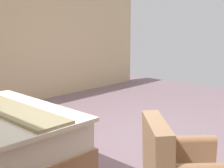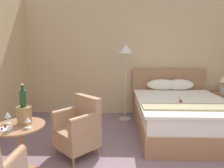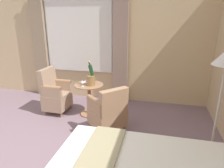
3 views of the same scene
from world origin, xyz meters
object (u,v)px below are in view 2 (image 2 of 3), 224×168
object	(u,v)px
floor_lamp_brass	(126,58)
armchair_by_window	(79,128)
side_table_round	(21,147)
bed	(180,113)
bedside_lamp	(224,82)
snack_plate	(5,129)
nightstand	(221,105)
champagne_bucket	(24,112)
wine_glass_near_bucket	(8,115)
wine_glass_near_edge	(28,120)

from	to	relation	value
floor_lamp_brass	armchair_by_window	bearing A→B (deg)	-116.53
floor_lamp_brass	side_table_round	distance (m)	2.76
bed	bedside_lamp	distance (m)	1.55
snack_plate	armchair_by_window	bearing A→B (deg)	44.76
armchair_by_window	bed	bearing A→B (deg)	26.87
floor_lamp_brass	snack_plate	distance (m)	2.83
nightstand	bedside_lamp	distance (m)	0.56
nightstand	champagne_bucket	distance (m)	4.33
bed	bedside_lamp	bearing A→B (deg)	33.11
champagne_bucket	bedside_lamp	bearing A→B (deg)	31.68
bedside_lamp	armchair_by_window	distance (m)	3.55
champagne_bucket	wine_glass_near_bucket	size ratio (longest dim) A/B	3.31
snack_plate	side_table_round	bearing A→B (deg)	51.34
floor_lamp_brass	wine_glass_near_edge	size ratio (longest dim) A/B	12.88
champagne_bucket	snack_plate	size ratio (longest dim) A/B	3.11
bedside_lamp	wine_glass_near_bucket	world-z (taller)	bedside_lamp
floor_lamp_brass	wine_glass_near_edge	world-z (taller)	floor_lamp_brass
bed	champagne_bucket	xyz separation A→B (m)	(-2.42, -1.45, 0.49)
nightstand	armchair_by_window	distance (m)	3.53
bed	bedside_lamp	xyz separation A→B (m)	(1.23, 0.80, 0.50)
bedside_lamp	wine_glass_near_edge	bearing A→B (deg)	-145.81
side_table_round	wine_glass_near_edge	world-z (taller)	wine_glass_near_edge
bedside_lamp	bed	bearing A→B (deg)	-146.89
champagne_bucket	armchair_by_window	bearing A→B (deg)	41.77
floor_lamp_brass	wine_glass_near_bucket	xyz separation A→B (m)	(-1.57, -2.10, -0.61)
side_table_round	wine_glass_near_edge	distance (m)	0.43
nightstand	champagne_bucket	size ratio (longest dim) A/B	1.19
bedside_lamp	armchair_by_window	bearing A→B (deg)	-150.54
snack_plate	nightstand	bearing A→B (deg)	32.88
snack_plate	wine_glass_near_edge	bearing A→B (deg)	11.00
wine_glass_near_bucket	floor_lamp_brass	bearing A→B (deg)	53.20
nightstand	snack_plate	distance (m)	4.54
champagne_bucket	bed	bearing A→B (deg)	30.94
bed	floor_lamp_brass	distance (m)	1.63
wine_glass_near_bucket	champagne_bucket	bearing A→B (deg)	3.93
bed	bedside_lamp	size ratio (longest dim) A/B	5.15
wine_glass_near_bucket	armchair_by_window	bearing A→B (deg)	34.07
bedside_lamp	snack_plate	bearing A→B (deg)	-147.12
wine_glass_near_bucket	bed	bearing A→B (deg)	29.14
floor_lamp_brass	armchair_by_window	size ratio (longest dim) A/B	1.91
side_table_round	champagne_bucket	distance (m)	0.46
side_table_round	bed	bearing A→B (deg)	31.70
wine_glass_near_bucket	side_table_round	bearing A→B (deg)	-17.87
snack_plate	armchair_by_window	size ratio (longest dim) A/B	0.18
champagne_bucket	wine_glass_near_bucket	bearing A→B (deg)	-176.07
bed	bedside_lamp	world-z (taller)	bed
floor_lamp_brass	wine_glass_near_edge	xyz separation A→B (m)	(-1.25, -2.23, -0.63)
nightstand	wine_glass_near_bucket	distance (m)	4.50
nightstand	snack_plate	size ratio (longest dim) A/B	3.70
floor_lamp_brass	side_table_round	xyz separation A→B (m)	(-1.40, -2.15, -1.02)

